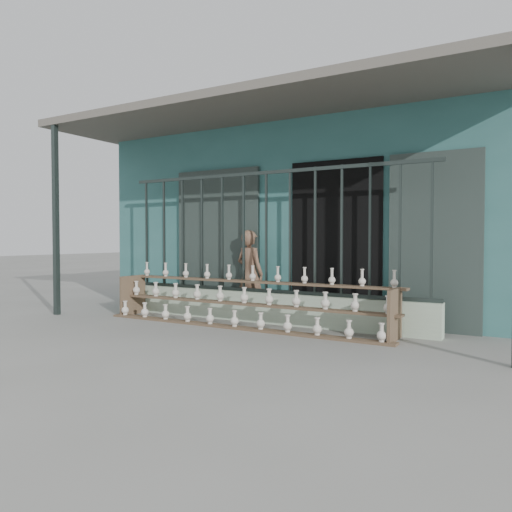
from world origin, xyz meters
The scene contains 6 objects.
ground centered at (0.00, 0.00, 0.00)m, with size 60.00×60.00×0.00m, color slate.
workshop_building centered at (0.00, 4.23, 1.62)m, with size 7.40×6.60×3.21m.
parapet_wall centered at (0.00, 1.30, 0.23)m, with size 5.00×0.20×0.45m, color #A9BEA3.
security_fence centered at (0.00, 1.30, 1.35)m, with size 5.00×0.04×1.80m.
shelf_rack centered at (-0.14, 0.89, 0.36)m, with size 4.50×0.68×0.85m.
elderly_woman centered at (-0.48, 1.63, 0.69)m, with size 0.51×0.33×1.38m, color brown.
Camera 1 is at (3.58, -5.15, 1.25)m, focal length 35.00 mm.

